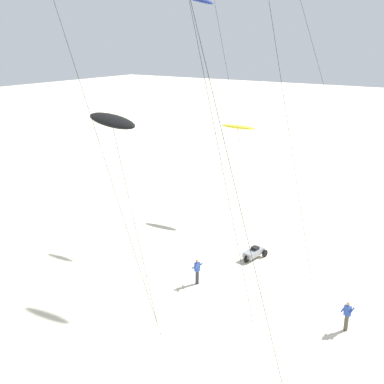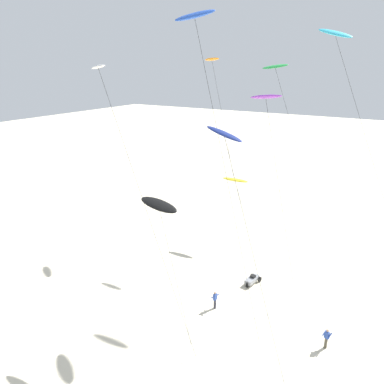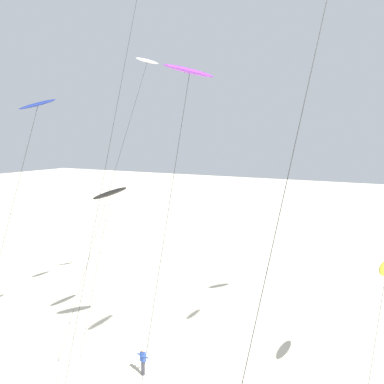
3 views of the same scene
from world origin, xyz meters
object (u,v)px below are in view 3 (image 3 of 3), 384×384
(kite_purple, at_px, (189,74))
(kite_black, at_px, (110,194))
(kite_white, at_px, (145,70))
(kite_flyer_middle, at_px, (143,361))
(kite_navy, at_px, (37,109))

(kite_purple, relative_size, kite_black, 1.62)
(kite_purple, bearing_deg, kite_white, 135.33)
(kite_black, distance_m, kite_flyer_middle, 10.87)
(kite_purple, relative_size, kite_navy, 1.08)
(kite_purple, xyz_separation_m, kite_navy, (-9.35, -1.08, -1.49))
(kite_navy, height_order, kite_white, kite_white)
(kite_white, relative_size, kite_flyer_middle, 12.00)
(kite_navy, height_order, kite_flyer_middle, kite_navy)
(kite_purple, xyz_separation_m, kite_flyer_middle, (-4.32, 1.84, -16.59))
(kite_navy, bearing_deg, kite_flyer_middle, 30.09)
(kite_white, bearing_deg, kite_flyer_middle, -56.89)
(kite_black, xyz_separation_m, kite_white, (-0.16, 4.38, 8.58))
(kite_purple, relative_size, kite_white, 0.90)
(kite_black, height_order, kite_white, kite_white)
(kite_navy, bearing_deg, kite_white, 86.72)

